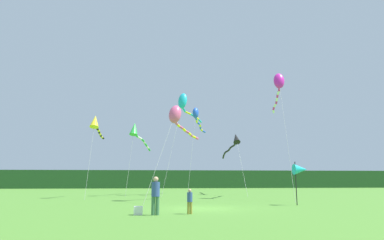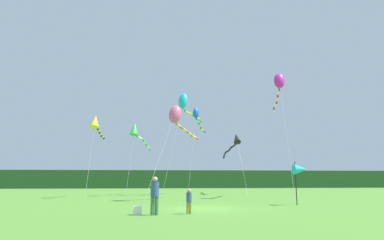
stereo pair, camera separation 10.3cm
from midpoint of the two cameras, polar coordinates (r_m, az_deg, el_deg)
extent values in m
plane|color=#4C842D|center=(20.10, 1.72, -14.62)|extent=(120.00, 120.00, 0.00)
cube|color=#234C23|center=(64.91, -3.75, -9.88)|extent=(108.00, 3.23, 3.28)
cylinder|color=#3F724C|center=(16.47, -6.71, -14.12)|extent=(0.18, 0.18, 0.85)
cylinder|color=#3F724C|center=(16.47, -6.01, -14.13)|extent=(0.18, 0.18, 0.85)
cylinder|color=#334C8C|center=(16.43, -6.31, -11.47)|extent=(0.39, 0.39, 0.67)
sphere|color=tan|center=(16.42, -6.28, -9.86)|extent=(0.25, 0.25, 0.25)
cylinder|color=olive|center=(16.91, -0.79, -14.55)|extent=(0.12, 0.12, 0.57)
cylinder|color=olive|center=(16.92, -0.34, -14.54)|extent=(0.12, 0.12, 0.57)
cylinder|color=#334C8C|center=(16.88, -0.56, -12.82)|extent=(0.26, 0.26, 0.45)
sphere|color=tan|center=(16.87, -0.56, -11.77)|extent=(0.17, 0.17, 0.17)
cube|color=silver|center=(16.72, -9.19, -14.79)|extent=(0.40, 0.38, 0.39)
cylinder|color=black|center=(23.46, 16.93, -10.12)|extent=(0.06, 0.06, 2.79)
cone|color=#1EB7CC|center=(23.60, 17.61, -7.91)|extent=(0.90, 0.70, 0.70)
cylinder|color=#B2B2B2|center=(24.93, -5.41, -5.89)|extent=(2.26, 3.39, 6.77)
ellipsoid|color=#E5598C|center=(27.07, -2.97, 0.98)|extent=(1.59, 1.70, 1.75)
cylinder|color=#E5598C|center=(27.16, -2.80, -0.52)|extent=(0.40, 0.55, 0.32)
cylinder|color=yellow|center=(27.56, -2.45, -0.89)|extent=(0.38, 0.53, 0.28)
cylinder|color=#E5598C|center=(27.93, -1.99, -1.21)|extent=(0.49, 0.50, 0.31)
cylinder|color=yellow|center=(28.28, -1.48, -1.60)|extent=(0.45, 0.54, 0.34)
cylinder|color=#E5598C|center=(28.64, -1.00, -1.96)|extent=(0.48, 0.51, 0.30)
cylinder|color=yellow|center=(29.01, -0.55, -2.28)|extent=(0.42, 0.54, 0.31)
cylinder|color=#E5598C|center=(29.42, -0.23, -2.58)|extent=(0.37, 0.53, 0.27)
cylinder|color=yellow|center=(29.80, 0.16, -2.82)|extent=(0.48, 0.49, 0.28)
cylinder|color=#E5598C|center=(30.17, 0.64, -3.05)|extent=(0.45, 0.51, 0.27)
cylinder|color=#B2B2B2|center=(34.17, -3.33, -4.26)|extent=(2.23, 3.51, 10.01)
ellipsoid|color=#1EB7CC|center=(36.77, -1.67, 3.23)|extent=(1.45, 1.50, 1.92)
cylinder|color=#1EB7CC|center=(37.02, -1.46, 1.78)|extent=(0.55, 0.98, 0.48)
cylinder|color=yellow|center=(37.75, -0.80, 1.22)|extent=(0.82, 0.80, 0.33)
cylinder|color=#1EB7CC|center=(38.42, 0.07, 0.76)|extent=(0.80, 0.84, 0.40)
cylinder|color=yellow|center=(39.17, 0.74, 0.33)|extent=(0.65, 0.91, 0.30)
cylinder|color=#1EB7CC|center=(39.98, 1.22, -0.10)|extent=(0.61, 0.95, 0.40)
cylinder|color=#B2B2B2|center=(28.51, 15.44, -2.36)|extent=(1.03, 4.77, 10.44)
ellipsoid|color=#E026B2|center=(31.91, 14.30, 6.38)|extent=(1.16, 1.28, 1.65)
cylinder|color=#E026B2|center=(32.02, 14.33, 5.08)|extent=(0.38, 0.66, 0.34)
cylinder|color=white|center=(32.53, 14.20, 4.54)|extent=(0.28, 0.66, 0.37)
cylinder|color=#E026B2|center=(33.05, 14.07, 4.00)|extent=(0.37, 0.67, 0.36)
cylinder|color=white|center=(33.57, 13.98, 3.46)|extent=(0.33, 0.68, 0.39)
cylinder|color=#E026B2|center=(34.10, 13.89, 2.94)|extent=(0.37, 0.67, 0.35)
cylinder|color=white|center=(34.62, 13.70, 2.46)|extent=(0.21, 0.65, 0.37)
cylinder|color=#E026B2|center=(35.13, 13.48, 1.98)|extent=(0.32, 0.67, 0.37)
cylinder|color=white|center=(35.67, 13.44, 1.50)|extent=(0.41, 0.67, 0.38)
cylinder|color=#B2B2B2|center=(34.55, -0.12, -5.42)|extent=(1.17, 3.00, 8.71)
ellipsoid|color=blue|center=(36.67, 0.53, 1.18)|extent=(1.02, 1.31, 1.37)
cylinder|color=blue|center=(36.93, 0.60, 0.26)|extent=(0.37, 0.79, 0.30)
cylinder|color=yellow|center=(37.62, 0.72, -0.16)|extent=(0.37, 0.81, 0.39)
cylinder|color=blue|center=(38.30, 0.98, -0.54)|extent=(0.53, 0.76, 0.28)
cylinder|color=yellow|center=(38.97, 1.25, -0.88)|extent=(0.40, 0.80, 0.34)
cylinder|color=blue|center=(39.67, 1.34, -1.27)|extent=(0.32, 0.80, 0.37)
cylinder|color=yellow|center=(40.36, 1.50, -1.64)|extent=(0.50, 0.79, 0.34)
cylinder|color=blue|center=(41.02, 1.89, -1.93)|extent=(0.60, 0.73, 0.29)
cylinder|color=#B2B2B2|center=(30.66, -16.85, -6.17)|extent=(0.13, 2.26, 6.85)
cone|color=yellow|center=(32.13, -16.08, -0.20)|extent=(0.87, 1.18, 1.36)
cylinder|color=yellow|center=(32.22, -15.98, -1.18)|extent=(0.31, 0.49, 0.30)
cylinder|color=black|center=(32.58, -15.72, -1.43)|extent=(0.26, 0.45, 0.26)
cylinder|color=yellow|center=(32.94, -15.53, -1.68)|extent=(0.24, 0.47, 0.30)
cylinder|color=black|center=(33.32, -15.42, -1.95)|extent=(0.22, 0.46, 0.29)
cylinder|color=yellow|center=(33.69, -15.29, -2.23)|extent=(0.26, 0.48, 0.31)
cylinder|color=black|center=(34.06, -15.15, -2.50)|extent=(0.20, 0.45, 0.30)
cylinder|color=yellow|center=(34.43, -15.02, -2.74)|extent=(0.25, 0.46, 0.27)
cylinder|color=black|center=(34.80, -14.83, -2.92)|extent=(0.27, 0.45, 0.25)
cylinder|color=#B2B2B2|center=(35.64, 8.23, -7.52)|extent=(0.05, 4.34, 6.15)
cone|color=black|center=(37.98, 7.34, -3.03)|extent=(0.80, 1.36, 1.46)
cylinder|color=black|center=(38.42, 7.17, -4.02)|extent=(0.22, 1.09, 0.42)
cylinder|color=black|center=(39.40, 6.71, -4.43)|extent=(0.35, 1.09, 0.33)
cylinder|color=black|center=(40.37, 6.25, -4.86)|extent=(0.25, 1.11, 0.46)
cylinder|color=black|center=(41.34, 5.79, -5.28)|extent=(0.39, 1.10, 0.35)
cylinder|color=black|center=(42.32, 5.39, -5.71)|extent=(0.22, 1.11, 0.50)
cylinder|color=black|center=(43.34, 5.22, -6.17)|extent=(0.34, 1.11, 0.44)
cylinder|color=#B2B2B2|center=(34.12, -10.47, -6.85)|extent=(0.56, 1.72, 6.75)
cone|color=green|center=(35.27, -9.76, -1.46)|extent=(1.16, 1.36, 1.48)
cylinder|color=green|center=(35.52, -9.50, -2.53)|extent=(0.53, 0.82, 0.40)
cylinder|color=white|center=(36.16, -8.90, -2.96)|extent=(0.56, 0.80, 0.34)
cylinder|color=green|center=(36.81, -8.38, -3.34)|extent=(0.45, 0.83, 0.36)
cylinder|color=white|center=(37.53, -8.11, -3.68)|extent=(0.26, 0.80, 0.31)
cylinder|color=green|center=(38.25, -7.86, -4.07)|extent=(0.44, 0.85, 0.43)
cylinder|color=white|center=(38.95, -7.55, -4.50)|extent=(0.36, 0.83, 0.38)
cylinder|color=green|center=(39.67, -7.31, -4.88)|extent=(0.37, 0.84, 0.40)
camera|label=1|loc=(0.05, -90.11, 0.02)|focal=31.78mm
camera|label=2|loc=(0.05, 89.89, -0.02)|focal=31.78mm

